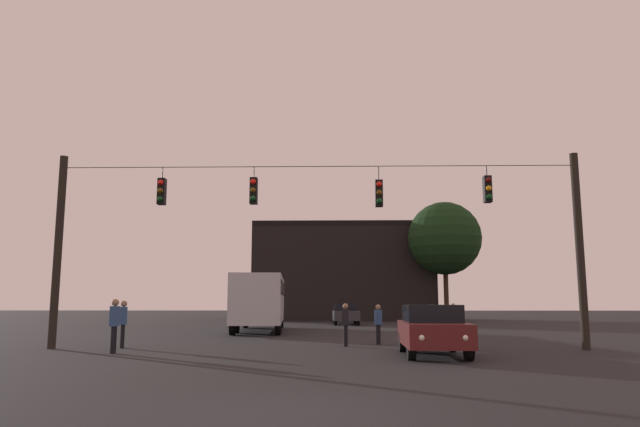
% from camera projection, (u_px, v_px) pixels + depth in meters
% --- Properties ---
extents(ground_plane, '(168.00, 168.00, 0.00)m').
position_uv_depth(ground_plane, '(323.00, 331.00, 32.51)').
color(ground_plane, black).
rests_on(ground_plane, ground).
extents(overhead_signal_span, '(18.63, 0.44, 6.84)m').
position_uv_depth(overhead_signal_span, '(317.00, 233.00, 20.60)').
color(overhead_signal_span, black).
rests_on(overhead_signal_span, ground).
extents(city_bus, '(3.24, 11.14, 3.00)m').
position_uv_depth(city_bus, '(260.00, 297.00, 33.04)').
color(city_bus, '#B7BCC6').
rests_on(city_bus, ground).
extents(car_near_right, '(1.94, 4.39, 1.52)m').
position_uv_depth(car_near_right, '(432.00, 329.00, 17.71)').
color(car_near_right, '#511919').
rests_on(car_near_right, ground).
extents(car_far_left, '(1.94, 4.38, 1.52)m').
position_uv_depth(car_far_left, '(346.00, 313.00, 42.30)').
color(car_far_left, '#2D2D33').
rests_on(car_far_left, ground).
extents(pedestrian_crossing_left, '(0.27, 0.38, 1.55)m').
position_uv_depth(pedestrian_crossing_left, '(346.00, 322.00, 21.44)').
color(pedestrian_crossing_left, black).
rests_on(pedestrian_crossing_left, ground).
extents(pedestrian_crossing_center, '(0.28, 0.38, 1.52)m').
position_uv_depth(pedestrian_crossing_center, '(433.00, 324.00, 20.72)').
color(pedestrian_crossing_center, black).
rests_on(pedestrian_crossing_center, ground).
extents(pedestrian_crossing_right, '(0.28, 0.39, 1.51)m').
position_uv_depth(pedestrian_crossing_right, '(378.00, 322.00, 22.55)').
color(pedestrian_crossing_right, black).
rests_on(pedestrian_crossing_right, ground).
extents(pedestrian_near_bus, '(0.36, 0.42, 1.66)m').
position_uv_depth(pedestrian_near_bus, '(123.00, 321.00, 20.70)').
color(pedestrian_near_bus, black).
rests_on(pedestrian_near_bus, ground).
extents(pedestrian_trailing, '(0.32, 0.41, 1.56)m').
position_uv_depth(pedestrian_trailing, '(453.00, 323.00, 21.12)').
color(pedestrian_trailing, black).
rests_on(pedestrian_trailing, ground).
extents(pedestrian_far_side, '(0.27, 0.38, 1.70)m').
position_uv_depth(pedestrian_far_side, '(114.00, 322.00, 18.52)').
color(pedestrian_far_side, black).
rests_on(pedestrian_far_side, ground).
extents(corner_building, '(16.01, 10.94, 8.66)m').
position_uv_depth(corner_building, '(343.00, 273.00, 55.61)').
color(corner_building, black).
rests_on(corner_building, ground).
extents(tree_left_silhouette, '(6.21, 6.21, 10.10)m').
position_uv_depth(tree_left_silhouette, '(444.00, 238.00, 49.79)').
color(tree_left_silhouette, '#2D2116').
rests_on(tree_left_silhouette, ground).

